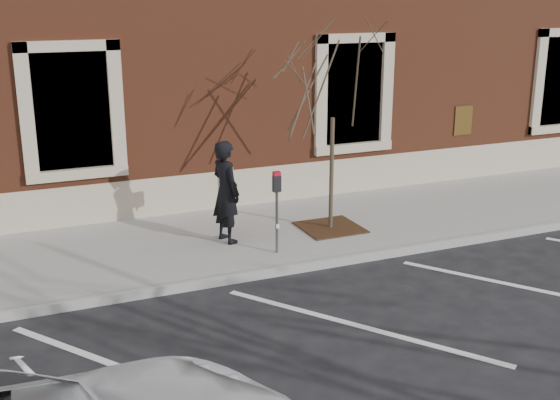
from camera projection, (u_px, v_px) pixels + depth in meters
name	position (u px, v px, depth m)	size (l,w,h in m)	color
ground	(294.00, 271.00, 11.87)	(120.00, 120.00, 0.00)	#28282B
sidewalk_near	(256.00, 236.00, 13.39)	(40.00, 3.50, 0.15)	#A5A19B
curb_near	(295.00, 268.00, 11.80)	(40.00, 0.12, 0.15)	#9E9E99
parking_stripes	(358.00, 326.00, 9.93)	(28.00, 4.40, 0.01)	silver
building_civic	(168.00, 15.00, 17.56)	(40.00, 8.62, 8.00)	brown
man	(226.00, 192.00, 12.63)	(0.68, 0.45, 1.88)	black
parking_meter	(277.00, 197.00, 12.03)	(0.13, 0.10, 1.46)	#595B60
tree_grate	(330.00, 227.00, 13.58)	(1.13, 1.13, 0.03)	#452616
sapling	(333.00, 86.00, 12.81)	(2.36, 2.36, 3.93)	#4C412E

